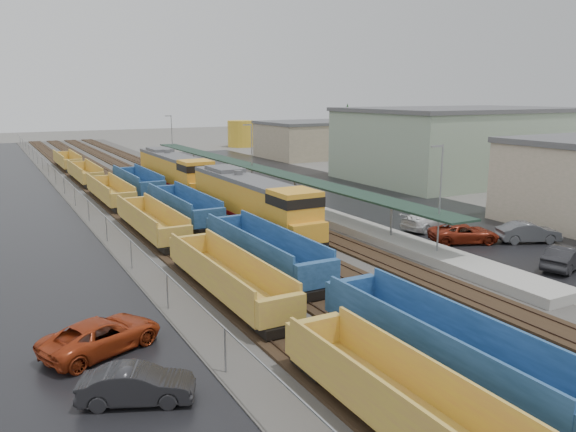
% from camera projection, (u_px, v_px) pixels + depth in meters
% --- Properties ---
extents(ballast_strip, '(20.00, 160.00, 0.08)m').
position_uv_depth(ballast_strip, '(147.00, 188.00, 68.65)').
color(ballast_strip, '#302D2B').
rests_on(ballast_strip, ground).
extents(trackbed, '(14.60, 160.00, 0.22)m').
position_uv_depth(trackbed, '(147.00, 187.00, 68.62)').
color(trackbed, black).
rests_on(trackbed, ground).
extents(west_parking_lot, '(10.00, 160.00, 0.02)m').
position_uv_depth(west_parking_lot, '(12.00, 199.00, 61.62)').
color(west_parking_lot, black).
rests_on(west_parking_lot, ground).
extents(east_commuter_lot, '(16.00, 100.00, 0.02)m').
position_uv_depth(east_commuter_lot, '(322.00, 188.00, 68.98)').
color(east_commuter_lot, black).
rests_on(east_commuter_lot, ground).
extents(station_platform, '(3.00, 80.00, 8.00)m').
position_uv_depth(station_platform, '(252.00, 188.00, 64.38)').
color(station_platform, '#9E9B93').
rests_on(station_platform, ground).
extents(chainlink_fence, '(0.08, 160.04, 2.02)m').
position_uv_depth(chainlink_fence, '(66.00, 183.00, 62.52)').
color(chainlink_fence, gray).
rests_on(chainlink_fence, ground).
extents(industrial_buildings, '(32.52, 75.30, 9.50)m').
position_uv_depth(industrial_buildings, '(461.00, 149.00, 73.31)').
color(industrial_buildings, tan).
rests_on(industrial_buildings, ground).
extents(distant_hills, '(301.00, 140.00, 25.20)m').
position_uv_depth(distant_hills, '(159.00, 124.00, 218.84)').
color(distant_hills, '#44503E').
rests_on(distant_hills, ground).
extents(tree_east, '(4.40, 4.40, 10.00)m').
position_uv_depth(tree_east, '(347.00, 129.00, 78.69)').
color(tree_east, '#332316').
rests_on(tree_east, ground).
extents(locomotive_lead, '(3.11, 20.51, 4.64)m').
position_uv_depth(locomotive_lead, '(252.00, 202.00, 46.71)').
color(locomotive_lead, black).
rests_on(locomotive_lead, ground).
extents(locomotive_trail, '(3.11, 20.51, 4.64)m').
position_uv_depth(locomotive_trail, '(175.00, 172.00, 64.72)').
color(locomotive_trail, black).
rests_on(locomotive_trail, ground).
extents(well_string_yellow, '(2.52, 108.83, 2.23)m').
position_uv_depth(well_string_yellow, '(151.00, 223.00, 45.09)').
color(well_string_yellow, gold).
rests_on(well_string_yellow, ground).
extents(well_string_blue, '(2.77, 79.49, 2.46)m').
position_uv_depth(well_string_blue, '(264.00, 253.00, 36.31)').
color(well_string_blue, navy).
rests_on(well_string_blue, ground).
extents(storage_tank, '(5.65, 5.65, 5.65)m').
position_uv_depth(storage_tank, '(241.00, 134.00, 122.08)').
color(storage_tank, gold).
rests_on(storage_tank, ground).
extents(parked_car_west_b, '(3.05, 4.46, 1.39)m').
position_uv_depth(parked_car_west_b, '(137.00, 385.00, 20.77)').
color(parked_car_west_b, black).
rests_on(parked_car_west_b, ground).
extents(parked_car_west_c, '(4.37, 5.96, 1.50)m').
position_uv_depth(parked_car_west_c, '(102.00, 336.00, 24.92)').
color(parked_car_west_c, '#9B3213').
rests_on(parked_car_west_c, ground).
extents(parked_car_east_a, '(2.98, 5.03, 1.57)m').
position_uv_depth(parked_car_east_a, '(566.00, 257.00, 36.73)').
color(parked_car_east_a, black).
rests_on(parked_car_east_a, ground).
extents(parked_car_east_b, '(4.30, 5.86, 1.48)m').
position_uv_depth(parked_car_east_b, '(464.00, 234.00, 43.22)').
color(parked_car_east_b, maroon).
rests_on(parked_car_east_b, ground).
extents(parked_car_east_c, '(2.85, 5.82, 1.63)m').
position_uv_depth(parked_car_east_c, '(430.00, 221.00, 47.29)').
color(parked_car_east_c, white).
rests_on(parked_car_east_c, ground).
extents(parked_car_east_e, '(3.46, 5.03, 1.57)m').
position_uv_depth(parked_car_east_e, '(528.00, 233.00, 43.32)').
color(parked_car_east_e, '#4F5054').
rests_on(parked_car_east_e, ground).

